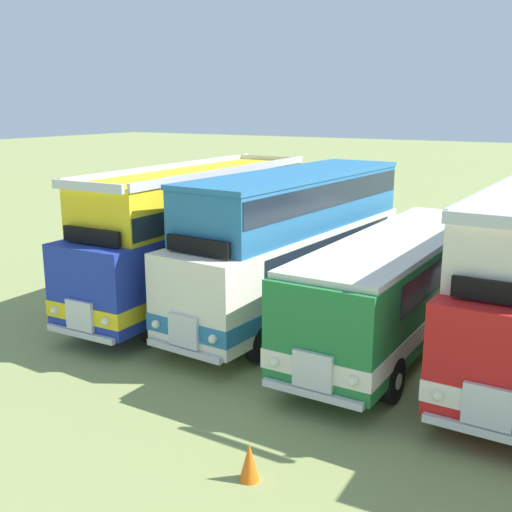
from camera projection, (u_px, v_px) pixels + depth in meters
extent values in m
plane|color=#8C9956|center=(457.00, 354.00, 16.52)|extent=(200.00, 200.00, 0.00)
cube|color=#1E339E|center=(199.00, 251.00, 20.69)|extent=(2.75, 10.87, 2.30)
cube|color=yellow|center=(199.00, 269.00, 20.83)|extent=(2.79, 10.92, 0.44)
cube|color=#19232D|center=(206.00, 231.00, 20.88)|extent=(2.73, 8.48, 0.76)
cube|color=#19232D|center=(80.00, 268.00, 16.01)|extent=(2.20, 0.15, 0.90)
cube|color=silver|center=(80.00, 316.00, 16.21)|extent=(0.90, 0.14, 0.80)
cube|color=silver|center=(80.00, 334.00, 16.31)|extent=(2.30, 0.19, 0.16)
sphere|color=#EAEACC|center=(106.00, 321.00, 15.77)|extent=(0.22, 0.22, 0.22)
sphere|color=#EAEACC|center=(55.00, 310.00, 16.64)|extent=(0.22, 0.22, 0.22)
cube|color=yellow|center=(202.00, 193.00, 20.45)|extent=(2.63, 9.97, 1.50)
cube|color=silver|center=(87.00, 187.00, 15.90)|extent=(2.40, 0.16, 0.24)
cube|color=silver|center=(267.00, 159.00, 24.03)|extent=(2.40, 0.16, 0.24)
cube|color=silver|center=(233.00, 171.00, 19.68)|extent=(0.33, 9.92, 0.24)
cube|color=silver|center=(172.00, 167.00, 20.84)|extent=(0.33, 9.92, 0.24)
cube|color=#19232D|center=(202.00, 202.00, 20.52)|extent=(2.67, 9.87, 0.64)
cube|color=black|center=(91.00, 236.00, 16.25)|extent=(1.90, 0.16, 0.40)
cylinder|color=black|center=(156.00, 325.00, 17.19)|extent=(0.30, 1.05, 1.04)
cylinder|color=silver|center=(160.00, 326.00, 17.12)|extent=(0.03, 0.36, 0.36)
cylinder|color=black|center=(93.00, 312.00, 18.30)|extent=(0.30, 1.05, 1.04)
cylinder|color=silver|center=(90.00, 311.00, 18.37)|extent=(0.03, 0.36, 0.36)
cylinder|color=black|center=(280.00, 266.00, 23.46)|extent=(0.30, 1.05, 1.04)
cylinder|color=silver|center=(283.00, 267.00, 23.39)|extent=(0.03, 0.36, 0.36)
cylinder|color=black|center=(228.00, 259.00, 24.57)|extent=(0.30, 1.05, 1.04)
cylinder|color=silver|center=(225.00, 259.00, 24.64)|extent=(0.03, 0.36, 0.36)
cube|color=silver|center=(292.00, 264.00, 19.03)|extent=(3.09, 10.18, 2.30)
cube|color=teal|center=(292.00, 283.00, 19.17)|extent=(3.13, 10.22, 0.44)
cube|color=#19232D|center=(299.00, 243.00, 19.21)|extent=(2.98, 7.78, 0.76)
cube|color=#19232D|center=(185.00, 280.00, 14.89)|extent=(2.20, 0.23, 0.90)
cube|color=silver|center=(184.00, 331.00, 15.10)|extent=(0.91, 0.17, 0.80)
cube|color=silver|center=(183.00, 351.00, 15.19)|extent=(2.30, 0.28, 0.16)
sphere|color=#EAEACC|center=(213.00, 339.00, 14.60)|extent=(0.22, 0.22, 0.22)
sphere|color=#EAEACC|center=(156.00, 324.00, 15.58)|extent=(0.22, 0.22, 0.22)
cube|color=teal|center=(297.00, 201.00, 18.78)|extent=(2.94, 9.27, 1.50)
cube|color=teal|center=(298.00, 174.00, 18.59)|extent=(3.00, 9.38, 0.14)
cube|color=#19232D|center=(298.00, 191.00, 18.71)|extent=(2.97, 9.18, 0.68)
cube|color=black|center=(198.00, 246.00, 15.11)|extent=(1.90, 0.23, 0.40)
cylinder|color=black|center=(261.00, 343.00, 15.93)|extent=(0.34, 1.05, 1.04)
cylinder|color=silver|center=(266.00, 344.00, 15.85)|extent=(0.04, 0.36, 0.36)
cylinder|color=black|center=(192.00, 325.00, 17.19)|extent=(0.34, 1.05, 1.04)
cylinder|color=silver|center=(188.00, 324.00, 17.27)|extent=(0.04, 0.36, 0.36)
cylinder|color=black|center=(370.00, 283.00, 21.27)|extent=(0.34, 1.05, 1.04)
cylinder|color=silver|center=(374.00, 284.00, 21.18)|extent=(0.04, 0.36, 0.36)
cylinder|color=black|center=(311.00, 273.00, 22.53)|extent=(0.34, 1.05, 1.04)
cylinder|color=silver|center=(307.00, 272.00, 22.61)|extent=(0.04, 0.36, 0.36)
cube|color=#237538|center=(399.00, 282.00, 17.08)|extent=(2.60, 10.47, 2.30)
cube|color=silver|center=(398.00, 303.00, 17.22)|extent=(2.64, 10.51, 0.44)
cube|color=#19232D|center=(405.00, 258.00, 17.27)|extent=(2.60, 8.07, 0.76)
cube|color=#19232D|center=(316.00, 312.00, 12.64)|extent=(2.20, 0.12, 0.90)
cube|color=silver|center=(313.00, 371.00, 12.84)|extent=(0.90, 0.13, 0.80)
cube|color=silver|center=(311.00, 394.00, 12.94)|extent=(2.30, 0.16, 0.16)
sphere|color=#EAEACC|center=(353.00, 381.00, 12.38)|extent=(0.22, 0.22, 0.22)
sphere|color=#EAEACC|center=(274.00, 362.00, 13.29)|extent=(0.22, 0.22, 0.22)
cube|color=silver|center=(402.00, 239.00, 16.79)|extent=(2.55, 10.07, 0.14)
cylinder|color=black|center=(392.00, 380.00, 13.77)|extent=(0.29, 1.04, 1.04)
cylinder|color=silver|center=(399.00, 382.00, 13.69)|extent=(0.02, 0.36, 0.36)
cylinder|color=black|center=(300.00, 359.00, 14.93)|extent=(0.29, 1.04, 1.04)
cylinder|color=silver|center=(294.00, 357.00, 15.01)|extent=(0.02, 0.36, 0.36)
cylinder|color=black|center=(469.00, 298.00, 19.61)|extent=(0.29, 1.04, 1.04)
cylinder|color=silver|center=(474.00, 299.00, 19.53)|extent=(0.02, 0.36, 0.36)
cylinder|color=black|center=(398.00, 287.00, 20.78)|extent=(0.29, 1.04, 1.04)
cylinder|color=silver|center=(393.00, 286.00, 20.85)|extent=(0.02, 0.36, 0.36)
cube|color=#19232D|center=(495.00, 340.00, 11.11)|extent=(2.20, 0.13, 0.90)
cube|color=silver|center=(487.00, 407.00, 11.32)|extent=(0.90, 0.13, 0.80)
cube|color=silver|center=(485.00, 433.00, 11.41)|extent=(2.30, 0.18, 0.16)
sphere|color=#EAEACC|center=(438.00, 395.00, 11.77)|extent=(0.22, 0.22, 0.22)
cube|color=silver|center=(511.00, 223.00, 10.99)|extent=(2.40, 0.14, 0.24)
cube|color=silver|center=(497.00, 188.00, 15.68)|extent=(0.25, 9.47, 0.24)
cube|color=black|center=(504.00, 293.00, 11.34)|extent=(1.90, 0.15, 0.40)
cylinder|color=black|center=(446.00, 388.00, 13.40)|extent=(0.30, 1.04, 1.04)
cylinder|color=silver|center=(439.00, 386.00, 13.48)|extent=(0.03, 0.36, 0.36)
cylinder|color=black|center=(509.00, 303.00, 19.16)|extent=(0.30, 1.04, 1.04)
cylinder|color=silver|center=(504.00, 302.00, 19.23)|extent=(0.03, 0.36, 0.36)
cone|color=orange|center=(249.00, 462.00, 10.92)|extent=(0.36, 0.36, 0.71)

